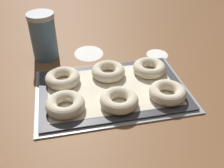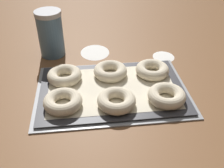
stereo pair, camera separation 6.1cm
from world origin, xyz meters
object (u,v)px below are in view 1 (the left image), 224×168
object	(u,v)px
bagel_front_left	(65,104)
bagel_back_left	(63,78)
bagel_front_right	(167,92)
baking_tray	(112,90)
bagel_front_center	(119,100)
flour_canister	(43,36)
bagel_back_center	(108,71)
bagel_back_right	(149,68)

from	to	relation	value
bagel_front_left	bagel_back_left	world-z (taller)	same
bagel_front_right	baking_tray	bearing A→B (deg)	153.43
bagel_front_center	flour_canister	size ratio (longest dim) A/B	0.64
bagel_front_right	bagel_back_center	distance (m)	0.21
bagel_back_right	flour_canister	distance (m)	0.39
bagel_back_right	bagel_front_right	bearing A→B (deg)	-86.63
bagel_front_center	bagel_back_left	xyz separation A→B (m)	(-0.15, 0.14, 0.00)
bagel_front_right	flour_canister	xyz separation A→B (m)	(-0.34, 0.33, 0.06)
baking_tray	bagel_front_left	size ratio (longest dim) A/B	4.24
baking_tray	bagel_front_right	xyz separation A→B (m)	(0.15, -0.07, 0.02)
bagel_front_left	bagel_back_right	size ratio (longest dim) A/B	1.00
baking_tray	bagel_back_center	xyz separation A→B (m)	(0.00, 0.07, 0.02)
bagel_back_right	bagel_back_left	bearing A→B (deg)	-179.83
bagel_front_right	bagel_back_center	xyz separation A→B (m)	(-0.15, 0.15, 0.00)
bagel_back_left	bagel_back_center	size ratio (longest dim) A/B	1.00
bagel_back_center	baking_tray	bearing A→B (deg)	-92.39
baking_tray	bagel_back_center	bearing A→B (deg)	87.61
bagel_front_left	bagel_front_right	world-z (taller)	same
bagel_front_left	bagel_back_right	xyz separation A→B (m)	(0.29, 0.13, 0.00)
baking_tray	bagel_back_right	size ratio (longest dim) A/B	4.24
bagel_back_right	flour_canister	world-z (taller)	flour_canister
bagel_front_center	bagel_back_right	xyz separation A→B (m)	(0.14, 0.14, 0.00)
bagel_back_right	flour_canister	xyz separation A→B (m)	(-0.34, 0.19, 0.06)
bagel_front_center	flour_canister	bearing A→B (deg)	120.45
bagel_front_left	bagel_front_center	distance (m)	0.15
bagel_front_left	bagel_back_left	distance (m)	0.13
bagel_back_center	flour_canister	bearing A→B (deg)	136.85
bagel_front_right	bagel_back_left	bearing A→B (deg)	154.84
bagel_front_left	bagel_back_center	size ratio (longest dim) A/B	1.00
bagel_back_left	bagel_front_right	bearing A→B (deg)	-25.16
bagel_back_left	bagel_front_left	bearing A→B (deg)	-90.24
bagel_front_right	bagel_back_center	world-z (taller)	same
baking_tray	bagel_front_left	bearing A→B (deg)	-155.39
bagel_front_right	bagel_back_center	size ratio (longest dim) A/B	1.00
bagel_back_center	bagel_back_left	bearing A→B (deg)	-176.58
bagel_front_left	bagel_front_right	distance (m)	0.29
bagel_front_left	bagel_back_center	distance (m)	0.20
bagel_front_center	bagel_back_left	size ratio (longest dim) A/B	1.00
baking_tray	bagel_back_left	size ratio (longest dim) A/B	4.24
flour_canister	bagel_back_center	bearing A→B (deg)	-43.15
baking_tray	bagel_front_right	size ratio (longest dim) A/B	4.24
bagel_back_right	bagel_back_center	bearing A→B (deg)	176.68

